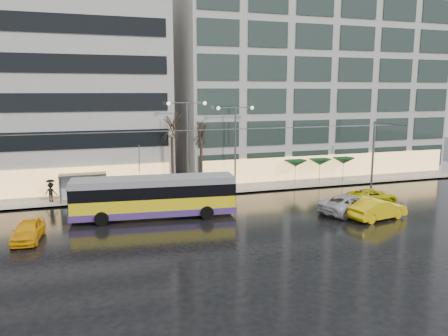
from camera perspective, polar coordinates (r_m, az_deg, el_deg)
name	(u,v)px	position (r m, az deg, el deg)	size (l,w,h in m)	color
ground	(195,227)	(33.56, -3.83, -7.64)	(140.00, 140.00, 0.00)	black
sidewalk	(181,186)	(47.18, -5.58, -2.40)	(80.00, 10.00, 0.15)	gray
kerb	(192,197)	(42.47, -4.16, -3.77)	(80.00, 0.10, 0.15)	slate
building_right	(304,71)	(56.77, 10.47, 12.33)	(32.00, 14.00, 25.00)	#B4B2AC
trolleybus	(154,198)	(35.84, -9.11, -3.89)	(13.22, 5.67, 6.04)	yellow
catenary	(184,156)	(40.39, -5.24, 1.54)	(42.24, 5.12, 7.00)	#595B60
bus_shelter	(79,181)	(42.56, -18.45, -1.63)	(4.20, 1.60, 2.51)	#595B60
street_lamp_near	(187,134)	(43.17, -4.81, 4.41)	(3.96, 0.36, 9.03)	#595B60
street_lamp_far	(235,136)	(44.58, 1.48, 4.26)	(3.96, 0.36, 8.53)	#595B60
tree_a	(172,123)	(42.96, -6.85, 5.82)	(3.20, 3.20, 8.40)	black
tree_b	(201,129)	(43.88, -3.02, 5.06)	(3.20, 3.20, 7.70)	black
parasol_a	(295,163)	(47.93, 9.31, 0.60)	(2.50, 2.50, 2.65)	#595B60
parasol_b	(320,162)	(49.36, 12.42, 0.76)	(2.50, 2.50, 2.65)	#595B60
parasol_c	(343,161)	(50.92, 15.34, 0.92)	(2.50, 2.50, 2.65)	#595B60
taxi_a	(28,230)	(33.14, -24.21, -7.43)	(1.73, 4.29, 1.46)	#FFB60D
taxi_b	(378,209)	(37.26, 19.47, -5.09)	(1.75, 5.01, 1.65)	yellow
taxi_c	(373,196)	(42.64, 18.84, -3.45)	(2.11, 4.59, 1.27)	#D6C80B
sedan_silver	(349,204)	(38.36, 16.03, -4.53)	(2.65, 5.74, 1.59)	#BCBCC1
pedestrian_a	(112,186)	(41.43, -14.39, -2.30)	(1.14, 1.15, 2.19)	black
pedestrian_b	(100,191)	(42.21, -15.91, -2.91)	(1.05, 0.99, 1.72)	black
pedestrian_c	(51,190)	(43.05, -21.68, -2.65)	(1.32, 1.08, 2.11)	black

